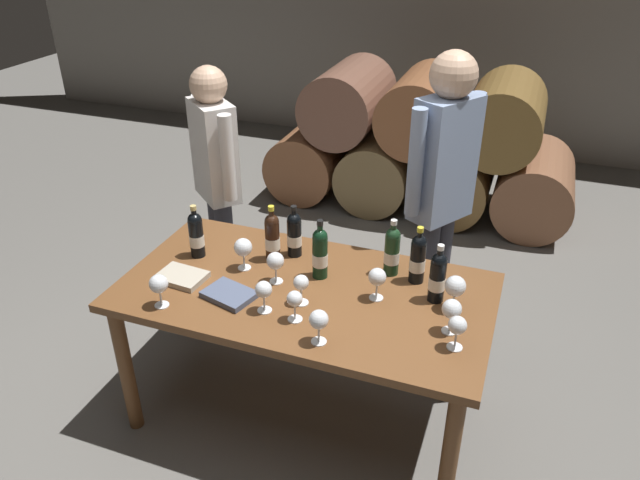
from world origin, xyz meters
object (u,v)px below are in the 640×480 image
object	(u,v)px
wine_bottle_3	(294,234)
wine_glass_5	(301,284)
wine_glass_1	(319,320)
wine_glass_4	(243,248)
wine_bottle_0	(438,277)
wine_glass_3	(455,287)
wine_glass_7	(159,285)
leather_ledger	(182,277)
tasting_notebook	(229,294)
taster_seated_left	(216,173)
wine_glass_8	(377,278)
wine_bottle_4	(272,237)
sommelier_presenting	(442,183)
wine_glass_6	(295,300)
wine_bottle_2	(196,234)
wine_glass_0	(275,262)
wine_bottle_1	(418,258)
wine_bottle_6	(392,251)
wine_glass_9	(264,291)
wine_bottle_5	(320,253)
dining_table	(305,305)
wine_glass_2	(452,310)
wine_glass_10	(457,326)

from	to	relation	value
wine_bottle_3	wine_glass_5	size ratio (longest dim) A/B	1.89
wine_glass_1	wine_glass_4	world-z (taller)	wine_glass_4
wine_bottle_0	wine_glass_3	bearing A→B (deg)	-26.29
wine_bottle_3	wine_glass_5	xyz separation A→B (m)	(0.19, -0.38, -0.02)
wine_glass_1	wine_glass_4	size ratio (longest dim) A/B	0.95
wine_glass_7	leather_ledger	world-z (taller)	wine_glass_7
tasting_notebook	taster_seated_left	distance (m)	1.06
wine_bottle_3	wine_glass_8	bearing A→B (deg)	-24.94
wine_glass_4	wine_bottle_4	bearing A→B (deg)	53.07
wine_glass_3	sommelier_presenting	xyz separation A→B (m)	(-0.20, 0.67, 0.17)
wine_glass_5	wine_bottle_0	bearing A→B (deg)	22.77
wine_glass_5	wine_glass_6	xyz separation A→B (m)	(0.02, -0.12, -0.00)
wine_bottle_2	wine_glass_0	distance (m)	0.47
wine_glass_1	wine_glass_6	size ratio (longest dim) A/B	1.07
tasting_notebook	sommelier_presenting	distance (m)	1.23
wine_glass_7	wine_bottle_1	bearing A→B (deg)	30.10
wine_bottle_3	wine_bottle_6	distance (m)	0.49
wine_glass_1	wine_glass_8	xyz separation A→B (m)	(0.13, 0.38, 0.00)
wine_glass_5	wine_glass_9	world-z (taller)	wine_glass_9
wine_glass_0	taster_seated_left	distance (m)	1.00
wine_bottle_4	wine_bottle_5	size ratio (longest dim) A/B	0.98
wine_bottle_3	wine_glass_7	distance (m)	0.72
wine_bottle_6	wine_glass_0	xyz separation A→B (m)	(-0.48, -0.26, -0.01)
taster_seated_left	wine_bottle_2	bearing A→B (deg)	-69.98
wine_bottle_2	wine_glass_9	size ratio (longest dim) A/B	1.86
wine_bottle_6	wine_glass_8	world-z (taller)	wine_bottle_6
wine_glass_5	taster_seated_left	world-z (taller)	taster_seated_left
wine_glass_5	sommelier_presenting	world-z (taller)	sommelier_presenting
leather_ledger	wine_bottle_4	bearing A→B (deg)	48.64
wine_glass_9	wine_bottle_2	bearing A→B (deg)	148.49
wine_bottle_2	wine_bottle_5	distance (m)	0.64
wine_bottle_3	wine_glass_7	xyz separation A→B (m)	(-0.38, -0.61, -0.01)
wine_bottle_3	leather_ledger	size ratio (longest dim) A/B	1.23
dining_table	wine_glass_2	distance (m)	0.71
wine_glass_9	taster_seated_left	size ratio (longest dim) A/B	0.10
wine_bottle_4	sommelier_presenting	size ratio (longest dim) A/B	0.17
wine_bottle_6	wine_glass_8	size ratio (longest dim) A/B	1.85
dining_table	wine_bottle_2	bearing A→B (deg)	171.44
wine_bottle_6	dining_table	bearing A→B (deg)	-141.59
wine_bottle_3	wine_glass_4	size ratio (longest dim) A/B	1.68
wine_bottle_1	wine_glass_8	world-z (taller)	wine_bottle_1
wine_bottle_3	wine_glass_6	size ratio (longest dim) A/B	1.90
wine_glass_2	wine_glass_6	bearing A→B (deg)	-166.93
wine_glass_0	taster_seated_left	size ratio (longest dim) A/B	0.10
wine_glass_10	wine_bottle_4	bearing A→B (deg)	158.77
wine_bottle_3	wine_glass_3	bearing A→B (deg)	-12.88
wine_glass_3	wine_glass_8	size ratio (longest dim) A/B	1.07
wine_glass_6	tasting_notebook	distance (m)	0.36
wine_glass_5	wine_glass_8	size ratio (longest dim) A/B	0.93
wine_glass_0	wine_glass_4	bearing A→B (deg)	163.93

